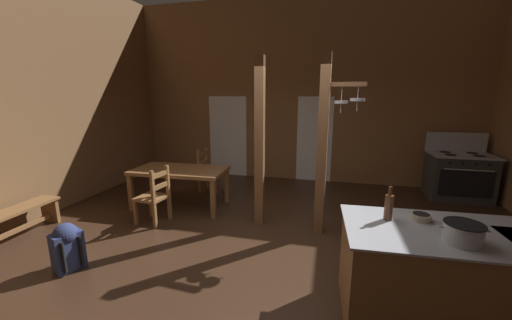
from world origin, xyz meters
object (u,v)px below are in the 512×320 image
at_px(dining_table, 180,173).
at_px(ladderback_chair_by_post, 209,171).
at_px(ladderback_chair_near_window, 154,197).
at_px(stockpot_on_counter, 463,233).
at_px(backpack, 67,245).
at_px(mixing_bowl_on_counter, 421,217).
at_px(bench_along_left_wall, 6,222).
at_px(bottle_tall_on_counter, 389,207).
at_px(stove_range, 458,176).
at_px(kitchen_island, 466,281).

distance_m(dining_table, ladderback_chair_by_post, 1.01).
xyz_separation_m(dining_table, ladderback_chair_by_post, (0.16, 0.98, -0.20)).
distance_m(ladderback_chair_near_window, stockpot_on_counter, 4.15).
xyz_separation_m(backpack, mixing_bowl_on_counter, (3.88, 0.33, 0.64)).
distance_m(dining_table, backpack, 2.27).
bearing_deg(ladderback_chair_near_window, dining_table, 85.26).
distance_m(ladderback_chair_by_post, bench_along_left_wall, 3.44).
distance_m(ladderback_chair_near_window, mixing_bowl_on_counter, 3.83).
relative_size(ladderback_chair_near_window, stockpot_on_counter, 2.61).
bearing_deg(ladderback_chair_near_window, mixing_bowl_on_counter, -17.31).
distance_m(ladderback_chair_near_window, ladderback_chair_by_post, 1.75).
height_order(backpack, bottle_tall_on_counter, bottle_tall_on_counter).
height_order(stove_range, backpack, stove_range).
height_order(stove_range, bench_along_left_wall, stove_range).
bearing_deg(kitchen_island, bottle_tall_on_counter, 170.49).
distance_m(stove_range, bench_along_left_wall, 7.92).
relative_size(bench_along_left_wall, bottle_tall_on_counter, 4.67).
bearing_deg(ladderback_chair_by_post, mixing_bowl_on_counter, -40.12).
xyz_separation_m(stove_range, ladderback_chair_near_window, (-5.32, -2.56, -0.03)).
distance_m(backpack, mixing_bowl_on_counter, 3.95).
bearing_deg(bench_along_left_wall, backpack, -13.50).
bearing_deg(kitchen_island, backpack, -177.98).
bearing_deg(bench_along_left_wall, ladderback_chair_near_window, 33.39).
relative_size(stove_range, backpack, 2.21).
bearing_deg(kitchen_island, stockpot_on_counter, -129.39).
height_order(dining_table, ladderback_chair_by_post, ladderback_chair_by_post).
relative_size(kitchen_island, ladderback_chair_by_post, 2.32).
xyz_separation_m(kitchen_island, stockpot_on_counter, (-0.18, -0.22, 0.55)).
distance_m(backpack, stockpot_on_counter, 4.14).
height_order(kitchen_island, backpack, kitchen_island).
relative_size(ladderback_chair_by_post, mixing_bowl_on_counter, 5.32).
relative_size(kitchen_island, backpack, 3.70).
height_order(bench_along_left_wall, mixing_bowl_on_counter, mixing_bowl_on_counter).
height_order(ladderback_chair_by_post, mixing_bowl_on_counter, mixing_bowl_on_counter).
xyz_separation_m(kitchen_island, mixing_bowl_on_counter, (-0.38, 0.18, 0.49)).
bearing_deg(mixing_bowl_on_counter, dining_table, 152.06).
xyz_separation_m(kitchen_island, dining_table, (-3.94, 2.07, 0.19)).
relative_size(ladderback_chair_near_window, bench_along_left_wall, 0.62).
bearing_deg(ladderback_chair_near_window, stove_range, 25.67).
xyz_separation_m(bench_along_left_wall, mixing_bowl_on_counter, (5.32, -0.01, 0.65)).
xyz_separation_m(ladderback_chair_by_post, mixing_bowl_on_counter, (3.40, -2.87, 0.50)).
xyz_separation_m(ladderback_chair_near_window, ladderback_chair_by_post, (0.22, 1.74, 0.00)).
xyz_separation_m(backpack, bottle_tall_on_counter, (3.58, 0.26, 0.74)).
distance_m(ladderback_chair_near_window, bench_along_left_wall, 2.03).
xyz_separation_m(kitchen_island, backpack, (-4.26, -0.15, -0.15)).
xyz_separation_m(dining_table, mixing_bowl_on_counter, (3.56, -1.89, 0.30)).
bearing_deg(dining_table, stove_range, 18.88).
height_order(ladderback_chair_near_window, bottle_tall_on_counter, bottle_tall_on_counter).
bearing_deg(kitchen_island, bench_along_left_wall, 178.05).
xyz_separation_m(ladderback_chair_by_post, bench_along_left_wall, (-1.91, -2.86, -0.14)).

